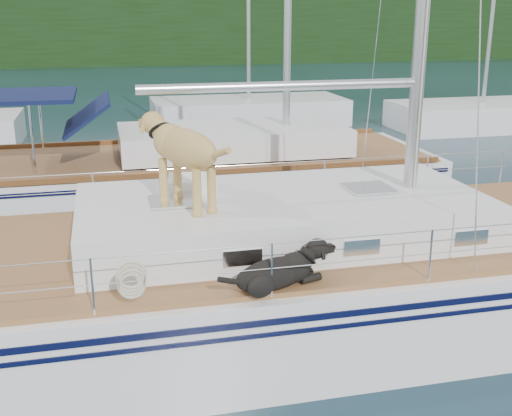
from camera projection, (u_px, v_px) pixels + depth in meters
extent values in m
plane|color=black|center=(223.00, 328.00, 8.65)|extent=(120.00, 120.00, 0.00)
cube|color=black|center=(115.00, 26.00, 49.60)|extent=(90.00, 3.00, 6.00)
cube|color=#595147|center=(117.00, 57.00, 51.42)|extent=(92.00, 1.00, 1.20)
cube|color=white|center=(223.00, 294.00, 8.50)|extent=(12.00, 3.80, 1.40)
cube|color=#945F3B|center=(222.00, 242.00, 8.29)|extent=(11.52, 3.50, 0.06)
cube|color=white|center=(282.00, 216.00, 8.38)|extent=(5.20, 2.50, 0.55)
cylinder|color=silver|center=(283.00, 86.00, 7.88)|extent=(3.60, 0.12, 0.12)
cylinder|color=silver|center=(253.00, 246.00, 6.49)|extent=(10.56, 0.01, 0.01)
cylinder|color=silver|center=(200.00, 167.00, 9.74)|extent=(10.56, 0.01, 0.01)
cube|color=#1F38C6|center=(217.00, 205.00, 9.70)|extent=(0.81, 0.75, 0.05)
cube|color=white|center=(192.00, 183.00, 8.59)|extent=(0.69, 0.59, 0.16)
torus|color=beige|center=(131.00, 275.00, 6.28)|extent=(0.39, 0.12, 0.39)
cube|color=white|center=(179.00, 187.00, 13.87)|extent=(11.00, 3.50, 1.30)
cube|color=#945F3B|center=(178.00, 158.00, 13.67)|extent=(10.56, 3.29, 0.06)
cube|color=white|center=(233.00, 139.00, 13.84)|extent=(4.80, 2.30, 0.55)
cube|color=#0F1740|center=(12.00, 96.00, 12.55)|extent=(2.40, 2.30, 0.08)
cube|color=white|center=(249.00, 113.00, 24.30)|extent=(7.20, 3.00, 1.10)
cube|color=white|center=(481.00, 117.00, 23.29)|extent=(6.40, 3.00, 1.10)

